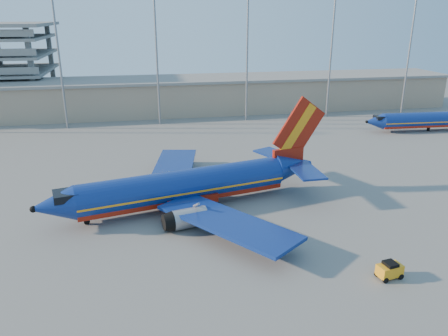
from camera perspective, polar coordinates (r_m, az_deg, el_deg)
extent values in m
plane|color=slate|center=(57.22, -0.81, -4.77)|extent=(220.00, 220.00, 0.00)
cube|color=gray|center=(112.73, -1.04, 9.52)|extent=(120.00, 15.00, 8.00)
cube|color=slate|center=(112.08, -1.06, 11.63)|extent=(122.00, 16.00, 0.60)
cylinder|color=gray|center=(99.10, -20.66, 12.78)|extent=(0.44, 0.44, 28.00)
cylinder|color=gray|center=(97.91, -8.75, 13.70)|extent=(0.44, 0.44, 28.00)
cylinder|color=gray|center=(100.76, 3.03, 14.05)|extent=(0.44, 0.44, 28.00)
cylinder|color=gray|center=(107.32, 13.77, 13.87)|extent=(0.44, 0.44, 28.00)
cylinder|color=gray|center=(116.98, 22.98, 13.34)|extent=(0.44, 0.44, 28.00)
cylinder|color=navy|center=(55.50, -5.27, -2.30)|extent=(26.74, 9.81, 4.08)
cube|color=maroon|center=(55.89, -5.24, -3.30)|extent=(26.57, 9.06, 1.43)
cube|color=orange|center=(55.60, -5.26, -2.57)|extent=(26.75, 9.86, 0.24)
cone|color=navy|center=(53.16, -21.42, -4.65)|extent=(5.42, 5.00, 4.08)
cube|color=black|center=(52.79, -20.01, -3.40)|extent=(3.22, 3.38, 0.88)
cone|color=navy|center=(61.95, 8.97, 0.27)|extent=(6.50, 5.25, 4.08)
cube|color=maroon|center=(61.03, 8.35, 1.48)|extent=(4.66, 1.61, 2.43)
cube|color=maroon|center=(60.78, 9.77, 5.13)|extent=(7.98, 2.13, 8.81)
cube|color=orange|center=(60.66, 9.59, 5.11)|extent=(5.36, 1.64, 6.91)
cube|color=navy|center=(64.56, 6.90, 1.73)|extent=(5.96, 7.80, 0.24)
cube|color=navy|center=(58.58, 10.59, -0.33)|extent=(3.40, 7.10, 0.24)
cube|color=navy|center=(64.99, -6.61, 0.02)|extent=(8.76, 17.86, 0.39)
cube|color=navy|center=(48.15, 0.39, -7.05)|extent=(14.65, 17.01, 0.39)
cube|color=maroon|center=(56.22, -4.69, -3.63)|extent=(7.41, 5.66, 1.10)
cylinder|color=gray|center=(60.90, -8.14, -2.13)|extent=(4.39, 3.14, 2.32)
cylinder|color=gray|center=(50.82, -4.55, -6.52)|extent=(4.39, 3.14, 2.32)
cylinder|color=gray|center=(54.25, -17.50, -6.45)|extent=(0.32, 0.32, 1.21)
cylinder|color=black|center=(54.36, -17.48, -6.69)|extent=(0.75, 0.42, 0.71)
cylinder|color=black|center=(59.45, -4.57, -3.38)|extent=(1.04, 0.80, 0.93)
cylinder|color=black|center=(54.51, -2.56, -5.53)|extent=(1.04, 0.80, 0.93)
cylinder|color=navy|center=(102.58, 25.29, 5.73)|extent=(21.31, 4.34, 3.26)
cube|color=maroon|center=(102.75, 25.23, 5.28)|extent=(21.28, 3.73, 1.15)
cube|color=orange|center=(102.62, 25.28, 5.61)|extent=(21.31, 4.38, 0.19)
cone|color=navy|center=(96.38, 19.05, 5.76)|extent=(3.87, 3.45, 3.26)
cube|color=black|center=(96.72, 19.71, 6.24)|extent=(2.23, 2.40, 0.71)
cylinder|color=black|center=(103.00, 25.14, 4.66)|extent=(0.65, 0.65, 0.79)
cube|color=orange|center=(44.78, 20.81, -12.37)|extent=(2.48, 1.67, 1.09)
cube|color=black|center=(44.45, 20.91, -11.65)|extent=(1.27, 1.36, 0.38)
cylinder|color=black|center=(44.91, 19.36, -12.88)|extent=(0.59, 0.29, 0.57)
cylinder|color=black|center=(44.16, 20.36, -13.60)|extent=(0.59, 0.29, 0.57)
cylinder|color=black|center=(45.94, 21.08, -12.32)|extent=(0.59, 0.29, 0.57)
cylinder|color=black|center=(45.22, 22.09, -13.01)|extent=(0.59, 0.29, 0.57)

